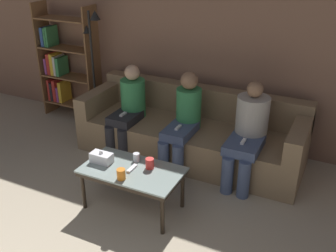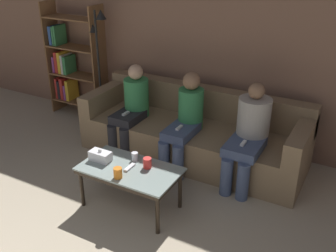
% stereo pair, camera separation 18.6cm
% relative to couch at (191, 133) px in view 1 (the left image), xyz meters
% --- Properties ---
extents(wall_back, '(12.00, 0.06, 2.60)m').
position_rel_couch_xyz_m(wall_back, '(0.00, 0.55, 1.00)').
color(wall_back, '#8C6651').
rests_on(wall_back, ground_plane).
extents(couch, '(2.74, 0.95, 0.81)m').
position_rel_couch_xyz_m(couch, '(0.00, 0.00, 0.00)').
color(couch, '#897051').
rests_on(couch, ground_plane).
extents(coffee_table, '(0.98, 0.55, 0.45)m').
position_rel_couch_xyz_m(coffee_table, '(-0.09, -1.27, 0.11)').
color(coffee_table, '#8C9E99').
rests_on(coffee_table, ground_plane).
extents(cup_near_left, '(0.07, 0.07, 0.09)m').
position_rel_couch_xyz_m(cup_near_left, '(-0.13, -1.11, 0.20)').
color(cup_near_left, silver).
rests_on(cup_near_left, coffee_table).
extents(cup_near_right, '(0.08, 0.08, 0.11)m').
position_rel_couch_xyz_m(cup_near_right, '(-0.09, -1.46, 0.21)').
color(cup_near_right, orange).
rests_on(cup_near_right, coffee_table).
extents(cup_far_center, '(0.08, 0.08, 0.10)m').
position_rel_couch_xyz_m(cup_far_center, '(0.05, -1.18, 0.21)').
color(cup_far_center, red).
rests_on(cup_far_center, coffee_table).
extents(tissue_box, '(0.22, 0.12, 0.13)m').
position_rel_couch_xyz_m(tissue_box, '(-0.44, -1.29, 0.21)').
color(tissue_box, white).
rests_on(tissue_box, coffee_table).
extents(game_remote, '(0.04, 0.15, 0.02)m').
position_rel_couch_xyz_m(game_remote, '(-0.09, -1.27, 0.17)').
color(game_remote, white).
rests_on(game_remote, coffee_table).
extents(bookshelf, '(0.90, 0.32, 1.68)m').
position_rel_couch_xyz_m(bookshelf, '(-2.21, 0.32, 0.48)').
color(bookshelf, brown).
rests_on(bookshelf, ground_plane).
extents(standing_lamp, '(0.31, 0.26, 1.65)m').
position_rel_couch_xyz_m(standing_lamp, '(-1.53, 0.18, 0.72)').
color(standing_lamp, black).
rests_on(standing_lamp, ground_plane).
extents(seated_person_left_end, '(0.31, 0.64, 1.10)m').
position_rel_couch_xyz_m(seated_person_left_end, '(-0.76, -0.22, 0.29)').
color(seated_person_left_end, '#28282D').
rests_on(seated_person_left_end, ground_plane).
extents(seated_person_mid_left, '(0.31, 0.70, 1.11)m').
position_rel_couch_xyz_m(seated_person_mid_left, '(0.00, -0.24, 0.29)').
color(seated_person_mid_left, '#47567A').
rests_on(seated_person_mid_left, ground_plane).
extents(seated_person_mid_right, '(0.36, 0.74, 1.12)m').
position_rel_couch_xyz_m(seated_person_mid_right, '(0.76, -0.22, 0.31)').
color(seated_person_mid_right, '#47567A').
rests_on(seated_person_mid_right, ground_plane).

